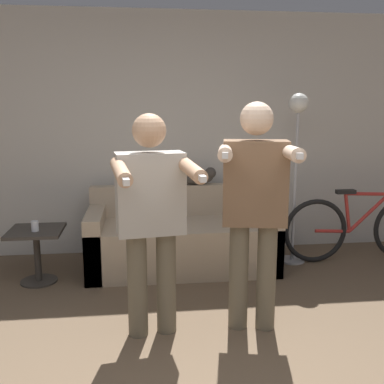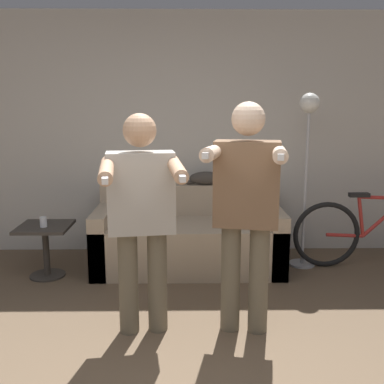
{
  "view_description": "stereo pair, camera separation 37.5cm",
  "coord_description": "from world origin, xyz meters",
  "px_view_note": "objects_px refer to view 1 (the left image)",
  "views": [
    {
      "loc": [
        -0.25,
        -1.98,
        1.63
      ],
      "look_at": [
        0.18,
        1.68,
        0.91
      ],
      "focal_mm": 42.0,
      "sensor_mm": 36.0,
      "label": 1
    },
    {
      "loc": [
        0.13,
        -2.01,
        1.63
      ],
      "look_at": [
        0.18,
        1.68,
        0.91
      ],
      "focal_mm": 42.0,
      "sensor_mm": 36.0,
      "label": 2
    }
  ],
  "objects_px": {
    "bicycle": "(360,228)",
    "person_right": "(255,201)",
    "couch": "(182,240)",
    "side_table": "(37,244)",
    "cup": "(35,226)",
    "person_left": "(151,211)",
    "floor_lamp": "(297,138)",
    "cat": "(199,177)"
  },
  "relations": [
    {
      "from": "floor_lamp",
      "to": "bicycle",
      "type": "height_order",
      "value": "floor_lamp"
    },
    {
      "from": "side_table",
      "to": "cup",
      "type": "bearing_deg",
      "value": -80.31
    },
    {
      "from": "couch",
      "to": "cup",
      "type": "height_order",
      "value": "couch"
    },
    {
      "from": "person_left",
      "to": "couch",
      "type": "bearing_deg",
      "value": 67.98
    },
    {
      "from": "couch",
      "to": "cat",
      "type": "relative_size",
      "value": 3.78
    },
    {
      "from": "bicycle",
      "to": "person_right",
      "type": "bearing_deg",
      "value": -138.61
    },
    {
      "from": "cup",
      "to": "bicycle",
      "type": "relative_size",
      "value": 0.06
    },
    {
      "from": "couch",
      "to": "cup",
      "type": "relative_size",
      "value": 19.61
    },
    {
      "from": "bicycle",
      "to": "person_left",
      "type": "bearing_deg",
      "value": -149.33
    },
    {
      "from": "person_left",
      "to": "person_right",
      "type": "bearing_deg",
      "value": -7.86
    },
    {
      "from": "cat",
      "to": "side_table",
      "type": "xyz_separation_m",
      "value": [
        -1.58,
        -0.55,
        -0.51
      ]
    },
    {
      "from": "cup",
      "to": "bicycle",
      "type": "height_order",
      "value": "bicycle"
    },
    {
      "from": "bicycle",
      "to": "cup",
      "type": "bearing_deg",
      "value": -175.14
    },
    {
      "from": "side_table",
      "to": "bicycle",
      "type": "relative_size",
      "value": 0.31
    },
    {
      "from": "floor_lamp",
      "to": "person_right",
      "type": "bearing_deg",
      "value": -119.71
    },
    {
      "from": "cat",
      "to": "floor_lamp",
      "type": "distance_m",
      "value": 1.09
    },
    {
      "from": "person_right",
      "to": "cup",
      "type": "xyz_separation_m",
      "value": [
        -1.75,
        1.04,
        -0.41
      ]
    },
    {
      "from": "cat",
      "to": "side_table",
      "type": "bearing_deg",
      "value": -160.72
    },
    {
      "from": "floor_lamp",
      "to": "cat",
      "type": "bearing_deg",
      "value": 163.76
    },
    {
      "from": "couch",
      "to": "side_table",
      "type": "xyz_separation_m",
      "value": [
        -1.36,
        -0.24,
        0.08
      ]
    },
    {
      "from": "side_table",
      "to": "bicycle",
      "type": "xyz_separation_m",
      "value": [
        3.25,
        0.22,
        -0.01
      ]
    },
    {
      "from": "person_right",
      "to": "floor_lamp",
      "type": "relative_size",
      "value": 0.95
    },
    {
      "from": "couch",
      "to": "bicycle",
      "type": "bearing_deg",
      "value": -0.51
    },
    {
      "from": "person_right",
      "to": "cup",
      "type": "height_order",
      "value": "person_right"
    },
    {
      "from": "cup",
      "to": "bicycle",
      "type": "xyz_separation_m",
      "value": [
        3.24,
        0.28,
        -0.2
      ]
    },
    {
      "from": "couch",
      "to": "person_left",
      "type": "distance_m",
      "value": 1.51
    },
    {
      "from": "floor_lamp",
      "to": "cup",
      "type": "bearing_deg",
      "value": -172.61
    },
    {
      "from": "person_right",
      "to": "bicycle",
      "type": "height_order",
      "value": "person_right"
    },
    {
      "from": "person_left",
      "to": "floor_lamp",
      "type": "distance_m",
      "value": 2.07
    },
    {
      "from": "floor_lamp",
      "to": "bicycle",
      "type": "distance_m",
      "value": 1.18
    },
    {
      "from": "side_table",
      "to": "bicycle",
      "type": "distance_m",
      "value": 3.25
    },
    {
      "from": "cat",
      "to": "cup",
      "type": "relative_size",
      "value": 5.19
    },
    {
      "from": "person_left",
      "to": "cat",
      "type": "distance_m",
      "value": 1.73
    },
    {
      "from": "couch",
      "to": "side_table",
      "type": "height_order",
      "value": "couch"
    },
    {
      "from": "person_right",
      "to": "cup",
      "type": "bearing_deg",
      "value": 160.1
    },
    {
      "from": "person_left",
      "to": "person_right",
      "type": "xyz_separation_m",
      "value": [
        0.73,
        0.0,
        0.05
      ]
    },
    {
      "from": "couch",
      "to": "floor_lamp",
      "type": "height_order",
      "value": "floor_lamp"
    },
    {
      "from": "side_table",
      "to": "person_right",
      "type": "bearing_deg",
      "value": -31.9
    },
    {
      "from": "couch",
      "to": "person_right",
      "type": "relative_size",
      "value": 1.12
    },
    {
      "from": "person_left",
      "to": "side_table",
      "type": "bearing_deg",
      "value": 125.39
    },
    {
      "from": "cup",
      "to": "person_right",
      "type": "bearing_deg",
      "value": -30.71
    },
    {
      "from": "side_table",
      "to": "person_left",
      "type": "bearing_deg",
      "value": -46.69
    }
  ]
}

